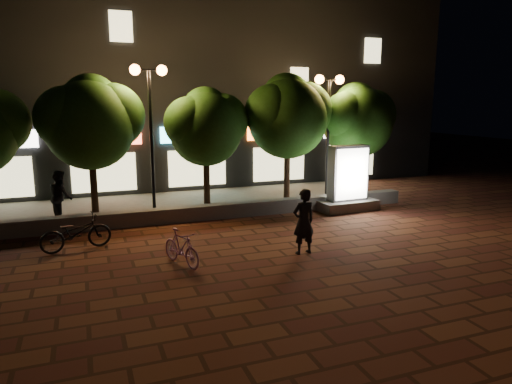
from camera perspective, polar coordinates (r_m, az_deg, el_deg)
name	(u,v)px	position (r m, az deg, el deg)	size (l,w,h in m)	color
ground	(241,255)	(12.43, -1.92, -7.76)	(80.00, 80.00, 0.00)	brown
retaining_wall	(203,212)	(16.06, -6.54, -2.53)	(16.00, 0.45, 0.50)	slate
sidewalk	(188,204)	(18.48, -8.43, -1.44)	(16.00, 5.00, 0.08)	slate
building_block	(157,82)	(24.45, -12.15, 13.18)	(28.00, 8.12, 11.30)	black
tree_left	(91,119)	(16.62, -19.79, 8.49)	(3.60, 3.00, 4.89)	#2F1F12
tree_mid	(206,124)	(17.18, -6.17, 8.38)	(3.24, 2.70, 4.50)	#2F1F12
tree_right	(288,114)	(18.28, 4.03, 9.67)	(3.72, 3.10, 5.07)	#2F1F12
tree_far_right	(358,118)	(19.83, 12.55, 8.98)	(3.48, 2.90, 4.76)	#2F1F12
street_lamp_left	(150,102)	(16.50, -13.03, 10.87)	(1.26, 0.36, 5.18)	black
street_lamp_right	(329,105)	(18.79, 9.02, 10.60)	(1.26, 0.36, 4.98)	black
ad_kiosk	(347,184)	(17.56, 11.28, 0.95)	(2.31, 1.26, 2.44)	slate
scooter_pink	(181,248)	(11.67, -9.24, -6.83)	(0.43, 1.51, 0.91)	#C37BB0
rider	(304,222)	(12.33, 5.92, -3.67)	(0.65, 0.42, 1.78)	black
scooter_parked	(76,233)	(13.58, -21.44, -4.71)	(0.66, 1.89, 0.99)	black
pedestrian	(61,197)	(16.40, -23.06, -0.52)	(0.86, 0.67, 1.77)	black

